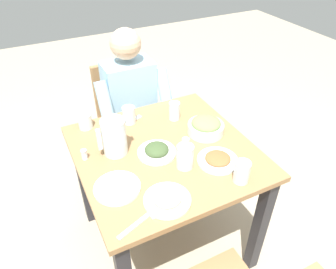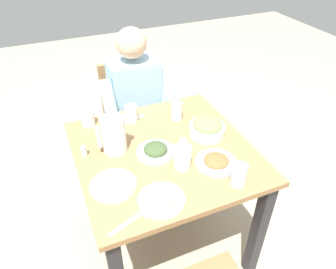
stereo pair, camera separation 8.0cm
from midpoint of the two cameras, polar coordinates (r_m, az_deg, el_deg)
ground_plane at (r=2.16m, az=-1.58°, el=-18.30°), size 8.00×8.00×0.00m
dining_table at (r=1.70m, az=-1.92°, el=-6.21°), size 0.87×0.87×0.75m
chair_near at (r=2.35m, az=-8.47°, el=3.37°), size 0.40×0.40×0.88m
diner_near at (r=2.11m, az=-6.96°, el=3.99°), size 0.48×0.53×1.17m
water_pitcher at (r=1.56m, az=-11.16°, el=-0.43°), size 0.16×0.12×0.19m
salad_bowl at (r=1.71m, az=5.52°, el=1.47°), size 0.19×0.19×0.09m
plate_dolmas at (r=1.58m, az=-3.50°, el=-2.95°), size 0.19×0.19×0.05m
plate_beans at (r=1.35m, az=-1.87°, el=-11.55°), size 0.20×0.20×0.04m
plate_rice_curry at (r=1.54m, az=7.50°, el=-4.52°), size 0.20×0.20×0.04m
plate_yoghurt at (r=1.42m, az=-10.79°, el=-9.29°), size 0.21×0.21×0.04m
water_glass_far_left at (r=1.44m, az=11.64°, el=-6.64°), size 0.07×0.07×0.11m
water_glass_near_right at (r=1.80m, az=-8.32°, el=3.49°), size 0.07×0.07×0.10m
water_glass_center at (r=1.81m, az=-0.10°, el=4.26°), size 0.06×0.06×0.11m
water_glass_far_right at (r=1.81m, az=-15.99°, el=2.33°), size 0.08×0.08×0.09m
oil_carafe at (r=1.48m, az=1.55°, el=-4.14°), size 0.08×0.08×0.16m
salt_shaker at (r=1.60m, az=-16.28°, el=-3.50°), size 0.03×0.03×0.05m
fork_near at (r=1.82m, az=-8.30°, el=2.31°), size 0.17×0.07×0.01m
knife_near at (r=1.29m, az=-7.56°, el=-15.81°), size 0.18×0.08×0.01m
fork_far at (r=1.33m, az=-1.67°, el=-13.14°), size 0.17×0.05×0.01m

